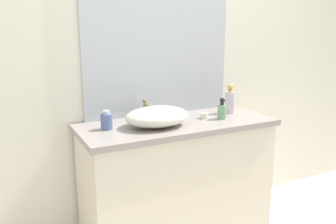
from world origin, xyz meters
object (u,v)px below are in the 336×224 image
at_px(lotion_bottle, 222,110).
at_px(candle_jar, 204,116).
at_px(soap_dispenser, 230,101).
at_px(sink_basin, 157,116).
at_px(perfume_bottle, 106,121).

relative_size(lotion_bottle, candle_jar, 2.72).
height_order(lotion_bottle, candle_jar, lotion_bottle).
relative_size(soap_dispenser, candle_jar, 3.96).
bearing_deg(candle_jar, soap_dispenser, 11.62).
xyz_separation_m(sink_basin, lotion_bottle, (0.48, -0.03, -0.00)).
height_order(sink_basin, candle_jar, sink_basin).
xyz_separation_m(lotion_bottle, candle_jar, (-0.10, 0.07, -0.04)).
xyz_separation_m(soap_dispenser, lotion_bottle, (-0.16, -0.12, -0.03)).
relative_size(soap_dispenser, lotion_bottle, 1.46).
bearing_deg(perfume_bottle, soap_dispenser, 0.98).
height_order(soap_dispenser, lotion_bottle, soap_dispenser).
bearing_deg(sink_basin, lotion_bottle, -3.14).
bearing_deg(lotion_bottle, candle_jar, 146.69).
distance_m(sink_basin, candle_jar, 0.38).
height_order(soap_dispenser, candle_jar, soap_dispenser).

